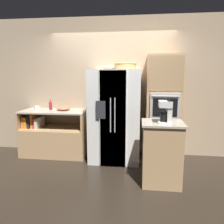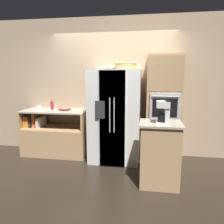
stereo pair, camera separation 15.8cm
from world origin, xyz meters
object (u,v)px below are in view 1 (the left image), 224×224
Objects in this scene: coffee_maker at (166,111)px; wall_oven at (163,109)px; wicker_basket at (125,66)px; mixing_bowl at (63,108)px; bottle_tall at (51,105)px; mug at (37,108)px; refrigerator at (115,116)px; fruit_bowl at (109,67)px.

wall_oven is at bearing 86.94° from coffee_maker.
mixing_bowl is (-1.27, 0.09, -0.85)m from wicker_basket.
mug is (-0.26, -0.09, -0.05)m from bottle_tall.
refrigerator reaches higher than mug.
bottle_tall is 0.77× the size of mixing_bowl.
bottle_tall reaches higher than mixing_bowl.
fruit_bowl is (-1.02, -0.01, 0.78)m from wall_oven.
wicker_basket is at bearing -3.93° from mixing_bowl.
coffee_maker is at bearing -93.06° from wall_oven.
mug reaches higher than mixing_bowl.
refrigerator is at bearing -26.40° from fruit_bowl.
coffee_maker is at bearing -26.69° from bottle_tall.
fruit_bowl reaches higher than bottle_tall.
wicker_basket is 1.55× the size of mixing_bowl.
wall_oven reaches higher than bottle_tall.
bottle_tall is at bearing 171.99° from mixing_bowl.
fruit_bowl reaches higher than coffee_maker.
coffee_maker is (2.48, -1.02, 0.16)m from mug.
fruit_bowl is 2.10× the size of mug.
coffee_maker is at bearing -45.78° from fruit_bowl.
wicker_basket is 2.00m from mug.
bottle_tall is 0.30m from mixing_bowl.
fruit_bowl is at bearing -4.79° from mixing_bowl.
wall_oven is 1.08m from wicker_basket.
coffee_maker reaches higher than mug.
mixing_bowl is at bearing 172.60° from refrigerator.
refrigerator is 0.87× the size of wall_oven.
mixing_bowl is (-1.98, 0.07, -0.03)m from wall_oven.
coffee_maker reaches higher than mixing_bowl.
mixing_bowl is (-0.96, 0.08, -0.81)m from fruit_bowl.
refrigerator is 6.43× the size of mixing_bowl.
wall_oven reaches higher than mixing_bowl.
wicker_basket is at bearing -178.93° from wall_oven.
mug is at bearing -174.62° from mixing_bowl.
bottle_tall is (-1.37, 0.18, 0.16)m from refrigerator.
wall_oven is at bearing -2.13° from mixing_bowl.
wicker_basket is 1.29× the size of coffee_maker.
fruit_bowl reaches higher than mug.
bottle_tall is 0.28m from mug.
bottle_tall is (-1.25, 0.12, -0.76)m from fruit_bowl.
bottle_tall is 2.49m from coffee_maker.
refrigerator is 6.77× the size of fruit_bowl.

